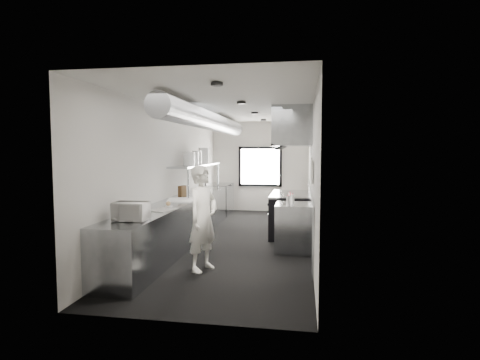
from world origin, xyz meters
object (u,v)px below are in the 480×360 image
at_px(plate_stack_c, 197,157).
at_px(squeeze_bottle_e, 290,197).
at_px(far_work_table, 219,199).
at_px(microwave, 131,211).
at_px(plate_stack_a, 189,159).
at_px(deli_tub_b, 133,211).
at_px(pass_shelf, 197,166).
at_px(deli_tub_a, 131,212).
at_px(squeeze_bottle_b, 293,200).
at_px(prep_counter, 180,222).
at_px(plate_stack_b, 194,158).
at_px(line_cook, 203,218).
at_px(plate_stack_d, 204,156).
at_px(bottle_station, 293,227).
at_px(small_plate, 168,206).
at_px(range, 290,214).
at_px(squeeze_bottle_a, 288,201).
at_px(knife_block, 182,191).
at_px(squeeze_bottle_c, 290,200).
at_px(squeeze_bottle_d, 290,198).
at_px(cutting_board, 180,200).
at_px(exhaust_hood, 293,129).

bearing_deg(plate_stack_c, squeeze_bottle_e, -31.94).
distance_m(far_work_table, microwave, 6.06).
bearing_deg(plate_stack_a, deli_tub_b, -92.70).
xyz_separation_m(pass_shelf, deli_tub_a, (-0.14, -3.35, -0.59)).
relative_size(pass_shelf, squeeze_bottle_b, 16.18).
bearing_deg(prep_counter, plate_stack_b, 92.92).
relative_size(line_cook, plate_stack_d, 4.12).
height_order(bottle_station, small_plate, small_plate).
bearing_deg(range, squeeze_bottle_a, -89.12).
bearing_deg(range, squeeze_bottle_b, -86.14).
bearing_deg(plate_stack_d, squeeze_bottle_a, -49.24).
bearing_deg(line_cook, knife_block, 48.70).
height_order(plate_stack_d, squeeze_bottle_b, plate_stack_d).
height_order(small_plate, plate_stack_c, plate_stack_c).
bearing_deg(prep_counter, deli_tub_a, -95.65).
relative_size(microwave, squeeze_bottle_c, 2.71).
height_order(plate_stack_c, plate_stack_d, plate_stack_d).
xyz_separation_m(range, plate_stack_b, (-2.25, 0.07, 1.25)).
xyz_separation_m(pass_shelf, microwave, (0.08, -3.83, -0.50)).
height_order(squeeze_bottle_c, squeeze_bottle_e, squeeze_bottle_e).
bearing_deg(squeeze_bottle_d, bottle_station, -68.45).
bearing_deg(prep_counter, deli_tub_b, -96.12).
bearing_deg(line_cook, bottle_station, -20.16).
height_order(range, microwave, microwave).
distance_m(pass_shelf, squeeze_bottle_e, 2.70).
relative_size(pass_shelf, squeeze_bottle_d, 17.76).
distance_m(deli_tub_a, cutting_board, 1.78).
height_order(bottle_station, deli_tub_b, deli_tub_b).
distance_m(small_plate, squeeze_bottle_b, 2.28).
relative_size(range, plate_stack_a, 5.27).
distance_m(prep_counter, knife_block, 0.93).
distance_m(plate_stack_c, squeeze_bottle_b, 3.10).
height_order(small_plate, squeeze_bottle_a, squeeze_bottle_a).
height_order(squeeze_bottle_d, squeeze_bottle_e, same).
relative_size(small_plate, squeeze_bottle_a, 0.88).
relative_size(plate_stack_d, squeeze_bottle_c, 2.49).
relative_size(exhaust_hood, squeeze_bottle_b, 11.87).
distance_m(range, squeeze_bottle_d, 1.35).
distance_m(exhaust_hood, squeeze_bottle_c, 2.01).
height_order(range, squeeze_bottle_d, squeeze_bottle_d).
relative_size(pass_shelf, deli_tub_a, 22.14).
bearing_deg(range, bottle_station, -85.43).
bearing_deg(far_work_table, squeeze_bottle_d, -59.13).
xyz_separation_m(microwave, squeeze_bottle_e, (2.18, 2.46, -0.05)).
relative_size(plate_stack_a, plate_stack_d, 0.75).
bearing_deg(plate_stack_b, plate_stack_a, -89.92).
relative_size(knife_block, squeeze_bottle_b, 1.19).
distance_m(plate_stack_d, squeeze_bottle_e, 3.08).
relative_size(prep_counter, cutting_board, 9.06).
height_order(microwave, knife_block, microwave).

